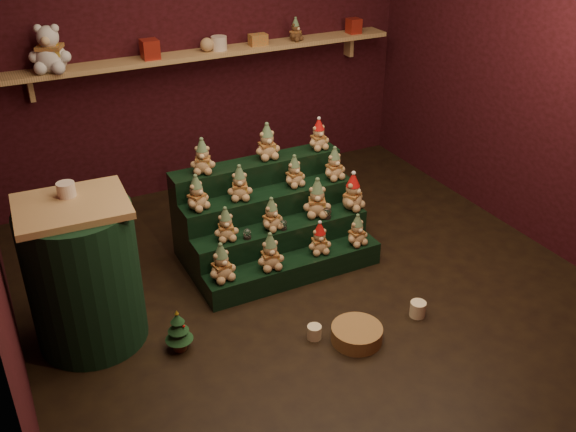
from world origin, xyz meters
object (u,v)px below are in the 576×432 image
riser_tier_front (295,269)px  mini_christmas_tree (178,330)px  mug_right (418,309)px  snow_globe_a (247,234)px  brown_bear (295,30)px  side_table (84,274)px  mug_left (314,332)px  wicker_basket (357,334)px  snow_globe_b (283,225)px  white_bear (48,42)px  snow_globe_c (327,213)px

riser_tier_front → mini_christmas_tree: (-1.03, -0.37, 0.06)m
mug_right → snow_globe_a: bearing=132.7°
mug_right → brown_bear: 2.88m
side_table → mini_christmas_tree: 0.69m
mini_christmas_tree → mug_left: size_ratio=3.23×
mini_christmas_tree → wicker_basket: mini_christmas_tree is taller
snow_globe_a → side_table: 1.20m
snow_globe_b → mug_left: bearing=-102.5°
mug_left → brown_bear: bearing=65.4°
mug_left → side_table: bearing=152.4°
snow_globe_a → wicker_basket: (0.35, -0.98, -0.35)m
mug_left → snow_globe_a: bearing=97.6°
snow_globe_a → wicker_basket: 1.09m
side_table → wicker_basket: 1.80m
snow_globe_a → mug_left: size_ratio=0.83×
side_table → mini_christmas_tree: (0.47, -0.38, -0.35)m
snow_globe_a → white_bear: (-0.95, 1.57, 1.15)m
snow_globe_c → side_table: (-1.86, -0.15, 0.09)m
snow_globe_c → mug_right: snow_globe_c is taller
riser_tier_front → wicker_basket: bearing=-87.2°
mini_christmas_tree → wicker_basket: (1.07, -0.45, -0.10)m
snow_globe_a → mini_christmas_tree: 0.93m
snow_globe_c → white_bear: white_bear is taller
side_table → white_bear: (0.24, 1.72, 1.05)m
snow_globe_c → mini_christmas_tree: snow_globe_c is taller
mug_right → wicker_basket: mug_right is taller
mug_right → brown_bear: bearing=82.3°
snow_globe_a → wicker_basket: snow_globe_a is taller
snow_globe_c → riser_tier_front: bearing=-156.1°
wicker_basket → mug_left: bearing=147.9°
snow_globe_a → side_table: bearing=-172.9°
snow_globe_a → mug_right: 1.33m
white_bear → snow_globe_b: bearing=-28.3°
riser_tier_front → brown_bear: bearing=62.5°
snow_globe_a → snow_globe_c: bearing=0.0°
mini_christmas_tree → white_bear: bearing=96.3°
snow_globe_c → side_table: bearing=-175.5°
white_bear → brown_bear: size_ratio=2.25×
snow_globe_b → riser_tier_front: bearing=-85.0°
snow_globe_c → mug_left: bearing=-124.1°
wicker_basket → mug_right: bearing=3.7°
snow_globe_b → side_table: 1.49m
snow_globe_a → mini_christmas_tree: (-0.72, -0.53, -0.25)m
wicker_basket → white_bear: 3.23m
wicker_basket → snow_globe_a: bearing=109.6°
riser_tier_front → snow_globe_a: (-0.31, 0.16, 0.31)m
riser_tier_front → mini_christmas_tree: bearing=-160.4°
riser_tier_front → side_table: 1.55m
snow_globe_b → snow_globe_c: snow_globe_c is taller
wicker_basket → brown_bear: size_ratio=1.66×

